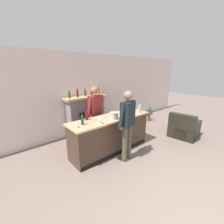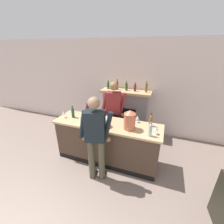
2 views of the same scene
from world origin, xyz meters
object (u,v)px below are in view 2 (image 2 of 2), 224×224
at_px(wine_bottle_cabernet_heavy, 87,110).
at_px(wine_glass_back_row, 137,118).
at_px(person_bartender, 114,112).
at_px(wine_glass_by_dispenser, 84,117).
at_px(wine_bottle_riesling_slim, 150,129).
at_px(wine_glass_mid_counter, 81,119).
at_px(wine_bottle_chardonnay_pale, 73,112).
at_px(fireplace_stone, 125,112).
at_px(ice_bucket_steel, 103,122).
at_px(wine_glass_front_left, 64,113).
at_px(wine_bottle_merlot_tall, 151,120).
at_px(person_customer, 96,138).
at_px(wine_glass_front_right, 156,128).
at_px(copper_dispenser, 130,120).

distance_m(wine_bottle_cabernet_heavy, wine_glass_back_row, 1.22).
distance_m(person_bartender, wine_glass_by_dispenser, 0.88).
xyz_separation_m(wine_bottle_riesling_slim, wine_glass_mid_counter, (-1.44, -0.04, -0.02)).
height_order(wine_bottle_chardonnay_pale, wine_glass_back_row, wine_bottle_chardonnay_pale).
xyz_separation_m(wine_bottle_riesling_slim, wine_glass_by_dispenser, (-1.41, 0.08, -0.01)).
xyz_separation_m(fireplace_stone, wine_bottle_chardonnay_pale, (-0.91, -1.39, 0.41)).
relative_size(person_bartender, ice_bucket_steel, 7.81).
relative_size(wine_bottle_cabernet_heavy, wine_glass_front_left, 1.71).
relative_size(person_bartender, wine_glass_front_left, 10.16).
bearing_deg(wine_glass_front_left, ice_bucket_steel, -4.42).
bearing_deg(wine_glass_front_left, wine_glass_back_row, 11.43).
xyz_separation_m(ice_bucket_steel, wine_bottle_merlot_tall, (0.92, 0.35, 0.04)).
bearing_deg(person_customer, wine_glass_mid_counter, 145.37).
height_order(wine_bottle_cabernet_heavy, wine_glass_front_right, wine_bottle_cabernet_heavy).
xyz_separation_m(ice_bucket_steel, wine_glass_front_left, (-1.03, 0.08, 0.03)).
bearing_deg(wine_glass_back_row, fireplace_stone, 116.42).
relative_size(copper_dispenser, wine_glass_front_right, 2.38).
distance_m(ice_bucket_steel, wine_glass_back_row, 0.76).
height_order(copper_dispenser, wine_glass_front_right, copper_dispenser).
distance_m(fireplace_stone, copper_dispenser, 1.62).
distance_m(wine_bottle_cabernet_heavy, wine_glass_mid_counter, 0.50).
xyz_separation_m(wine_bottle_merlot_tall, wine_glass_by_dispenser, (-1.38, -0.32, 0.00)).
height_order(fireplace_stone, wine_bottle_cabernet_heavy, fireplace_stone).
height_order(person_customer, wine_glass_mid_counter, person_customer).
distance_m(person_customer, ice_bucket_steel, 0.45).
height_order(person_customer, wine_bottle_chardonnay_pale, person_customer).
bearing_deg(wine_glass_mid_counter, wine_glass_front_left, 162.96).
relative_size(copper_dispenser, wine_glass_mid_counter, 2.39).
relative_size(copper_dispenser, wine_bottle_merlot_tall, 1.40).
distance_m(wine_bottle_chardonnay_pale, wine_glass_by_dispenser, 0.40).
bearing_deg(wine_bottle_merlot_tall, wine_glass_front_right, -65.58).
distance_m(ice_bucket_steel, wine_glass_front_left, 1.04).
bearing_deg(wine_bottle_chardonnay_pale, person_bartender, 38.88).
xyz_separation_m(copper_dispenser, wine_glass_front_right, (0.52, -0.03, -0.08)).
xyz_separation_m(wine_bottle_riesling_slim, wine_bottle_chardonnay_pale, (-1.80, 0.21, -0.01)).
height_order(person_bartender, wine_bottle_cabernet_heavy, person_bartender).
bearing_deg(wine_glass_by_dispenser, wine_bottle_cabernet_heavy, 108.92).
xyz_separation_m(copper_dispenser, wine_bottle_merlot_tall, (0.38, 0.27, -0.07)).
xyz_separation_m(wine_bottle_cabernet_heavy, wine_glass_by_dispenser, (0.13, -0.38, -0.00)).
distance_m(person_customer, wine_glass_front_right, 1.15).
bearing_deg(wine_glass_front_left, person_bartender, 36.01).
xyz_separation_m(wine_bottle_merlot_tall, wine_glass_mid_counter, (-1.40, -0.44, -0.01)).
bearing_deg(wine_bottle_cabernet_heavy, wine_glass_mid_counter, -77.99).
bearing_deg(fireplace_stone, wine_glass_mid_counter, -108.52).
height_order(fireplace_stone, wine_glass_front_right, fireplace_stone).
relative_size(copper_dispenser, wine_glass_by_dispenser, 2.25).
xyz_separation_m(copper_dispenser, wine_bottle_chardonnay_pale, (-1.37, 0.08, -0.08)).
height_order(ice_bucket_steel, wine_bottle_chardonnay_pale, wine_bottle_chardonnay_pale).
height_order(fireplace_stone, wine_glass_back_row, fireplace_stone).
distance_m(wine_glass_mid_counter, wine_glass_by_dispenser, 0.12).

